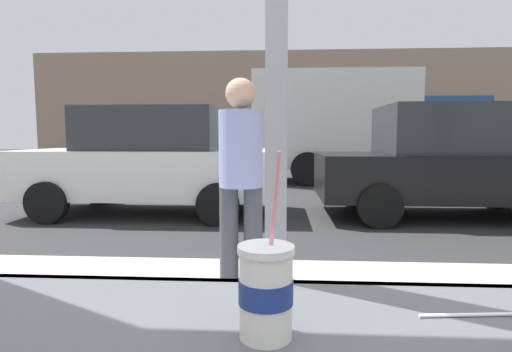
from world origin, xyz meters
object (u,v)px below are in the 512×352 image
parked_car_white (151,161)px  parked_car_black (448,162)px  soda_cup_left (266,290)px  box_truck (356,124)px  pedestrian (241,174)px

parked_car_white → parked_car_black: (4.92, 0.00, 0.01)m
soda_cup_left → box_truck: bearing=78.9°
soda_cup_left → pedestrian: pedestrian is taller
parked_car_white → parked_car_black: parked_car_black is taller
soda_cup_left → parked_car_black: (2.75, 6.08, -0.17)m
soda_cup_left → box_truck: (2.18, 11.14, 0.58)m
soda_cup_left → parked_car_white: size_ratio=0.07×
box_truck → pedestrian: bearing=-105.5°
pedestrian → box_truck: bearing=74.5°
parked_car_black → soda_cup_left: bearing=-114.3°
soda_cup_left → box_truck: size_ratio=0.05×
box_truck → pedestrian: box_truck is taller
pedestrian → parked_car_white: bearing=116.7°
soda_cup_left → parked_car_black: size_ratio=0.08×
parked_car_black → box_truck: 5.15m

